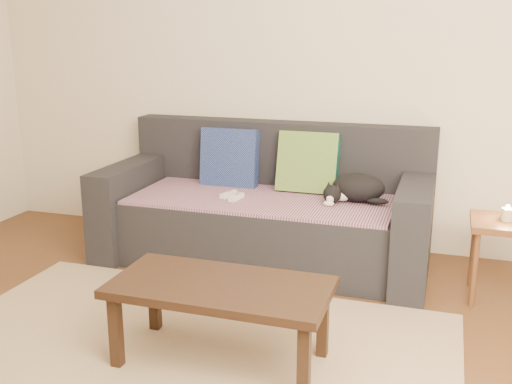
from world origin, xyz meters
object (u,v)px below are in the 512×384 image
at_px(coffee_table, 220,294).
at_px(cat, 356,188).
at_px(wii_remote_a, 236,197).
at_px(wii_remote_b, 228,194).
at_px(side_table, 505,235).
at_px(sofa, 266,213).

bearing_deg(coffee_table, cat, 73.87).
bearing_deg(cat, wii_remote_a, -166.92).
bearing_deg(wii_remote_a, cat, -65.65).
xyz_separation_m(cat, wii_remote_a, (-0.72, -0.19, -0.07)).
distance_m(wii_remote_a, wii_remote_b, 0.09).
relative_size(wii_remote_b, side_table, 0.33).
distance_m(sofa, cat, 0.62).
relative_size(cat, side_table, 0.86).
bearing_deg(wii_remote_a, sofa, -26.21).
relative_size(sofa, coffee_table, 2.16).
distance_m(sofa, side_table, 1.46).
bearing_deg(wii_remote_b, side_table, -79.23).
height_order(cat, coffee_table, cat).
bearing_deg(sofa, side_table, -8.50).
height_order(wii_remote_a, coffee_table, wii_remote_a).
bearing_deg(side_table, wii_remote_b, 177.49).
relative_size(wii_remote_a, wii_remote_b, 1.00).
relative_size(cat, wii_remote_b, 2.66).
bearing_deg(sofa, wii_remote_a, -125.73).
height_order(wii_remote_a, wii_remote_b, same).
height_order(sofa, coffee_table, sofa).
bearing_deg(coffee_table, wii_remote_a, 106.40).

